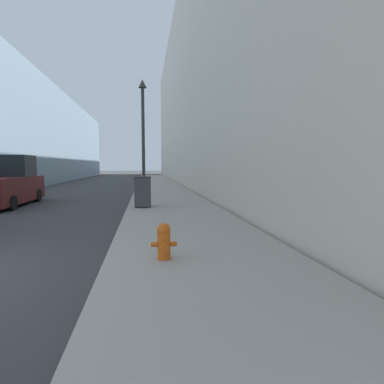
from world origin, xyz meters
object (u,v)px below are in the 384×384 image
at_px(trash_bin, 143,191).
at_px(lamppost, 143,130).
at_px(fire_hydrant, 164,240).
at_px(pickup_truck, 6,185).

relative_size(trash_bin, lamppost, 0.20).
height_order(fire_hydrant, lamppost, lamppost).
relative_size(fire_hydrant, pickup_truck, 0.14).
distance_m(fire_hydrant, pickup_truck, 11.84).
height_order(fire_hydrant, pickup_truck, pickup_truck).
xyz_separation_m(fire_hydrant, pickup_truck, (-6.80, 9.69, 0.46)).
relative_size(fire_hydrant, trash_bin, 0.53).
distance_m(trash_bin, lamppost, 5.61).
bearing_deg(lamppost, pickup_truck, -161.24).
bearing_deg(trash_bin, pickup_truck, 158.15).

